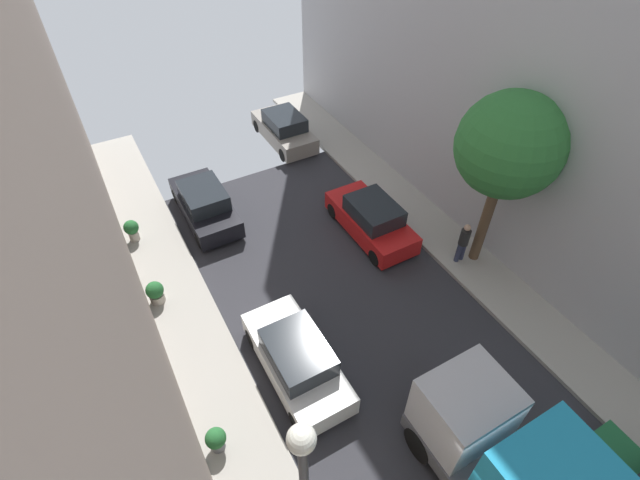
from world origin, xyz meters
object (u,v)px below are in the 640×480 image
(potted_plant_1, at_px, (132,229))
(parked_car_left_3, at_px, (297,359))
(potted_plant_0, at_px, (216,439))
(potted_plant_2, at_px, (155,292))
(street_tree_1, at_px, (510,146))
(parked_car_right_2, at_px, (371,219))
(parked_car_right_3, at_px, (284,129))
(parked_car_left_4, at_px, (205,204))
(pedestrian, at_px, (463,242))

(potted_plant_1, bearing_deg, parked_car_left_3, -70.20)
(potted_plant_0, xyz_separation_m, potted_plant_2, (-0.08, 5.71, 0.00))
(street_tree_1, height_order, potted_plant_2, street_tree_1)
(potted_plant_0, distance_m, potted_plant_2, 5.71)
(parked_car_right_2, relative_size, potted_plant_1, 4.61)
(parked_car_right_3, bearing_deg, parked_car_left_3, -114.26)
(potted_plant_0, bearing_deg, potted_plant_1, 90.38)
(parked_car_left_3, distance_m, street_tree_1, 9.09)
(parked_car_left_4, xyz_separation_m, potted_plant_1, (-2.94, -0.05, -0.04))
(parked_car_left_4, relative_size, potted_plant_1, 4.61)
(parked_car_right_2, relative_size, potted_plant_2, 4.86)
(potted_plant_0, distance_m, potted_plant_1, 9.21)
(potted_plant_0, bearing_deg, parked_car_left_3, 19.73)
(parked_car_left_4, height_order, potted_plant_2, parked_car_left_4)
(parked_car_left_3, distance_m, parked_car_right_3, 13.14)
(parked_car_left_4, height_order, parked_car_right_3, same)
(parked_car_right_2, bearing_deg, parked_car_right_3, 90.00)
(potted_plant_0, bearing_deg, parked_car_left_4, 72.70)
(potted_plant_0, height_order, potted_plant_2, potted_plant_2)
(parked_car_left_3, distance_m, potted_plant_0, 3.07)
(parked_car_right_2, height_order, parked_car_right_3, same)
(pedestrian, distance_m, street_tree_1, 3.94)
(parked_car_left_4, xyz_separation_m, potted_plant_0, (-2.88, -9.26, -0.11))
(parked_car_right_3, distance_m, pedestrian, 10.98)
(parked_car_left_4, xyz_separation_m, street_tree_1, (7.97, -7.21, 4.25))
(street_tree_1, bearing_deg, parked_car_left_4, 137.86)
(parked_car_left_4, distance_m, potted_plant_2, 4.63)
(parked_car_left_4, bearing_deg, parked_car_left_3, -90.00)
(parked_car_left_3, relative_size, potted_plant_0, 5.20)
(parked_car_right_2, distance_m, potted_plant_2, 8.39)
(parked_car_left_4, bearing_deg, potted_plant_0, -107.30)
(parked_car_left_4, height_order, pedestrian, pedestrian)
(street_tree_1, distance_m, potted_plant_1, 13.74)
(parked_car_left_4, distance_m, potted_plant_1, 2.94)
(potted_plant_2, bearing_deg, pedestrian, -18.67)
(pedestrian, xyz_separation_m, potted_plant_0, (-10.25, -2.22, -0.47))
(parked_car_left_4, height_order, potted_plant_0, parked_car_left_4)
(parked_car_left_4, distance_m, street_tree_1, 11.55)
(parked_car_right_2, xyz_separation_m, parked_car_right_3, (0.00, 7.83, 0.00))
(potted_plant_2, bearing_deg, parked_car_left_3, -57.61)
(parked_car_right_2, distance_m, street_tree_1, 5.87)
(parked_car_left_3, xyz_separation_m, potted_plant_1, (-2.94, 8.18, -0.04))
(pedestrian, bearing_deg, parked_car_right_3, 100.34)
(pedestrian, height_order, potted_plant_0, pedestrian)
(street_tree_1, height_order, potted_plant_0, street_tree_1)
(parked_car_left_3, height_order, pedestrian, pedestrian)
(parked_car_left_4, xyz_separation_m, parked_car_right_3, (5.40, 3.76, 0.00))
(potted_plant_0, bearing_deg, potted_plant_2, 90.84)
(potted_plant_1, bearing_deg, potted_plant_0, -89.62)
(parked_car_left_3, relative_size, street_tree_1, 0.64)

